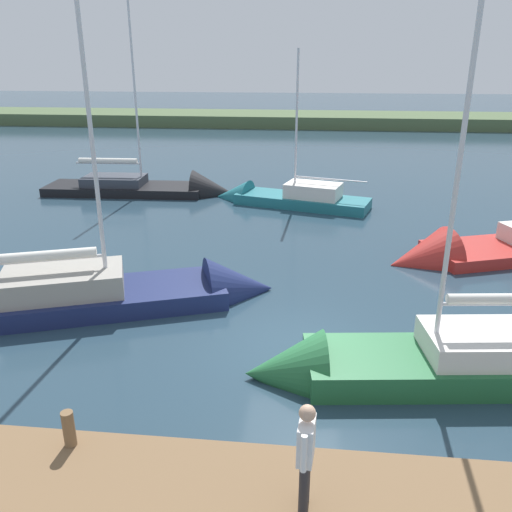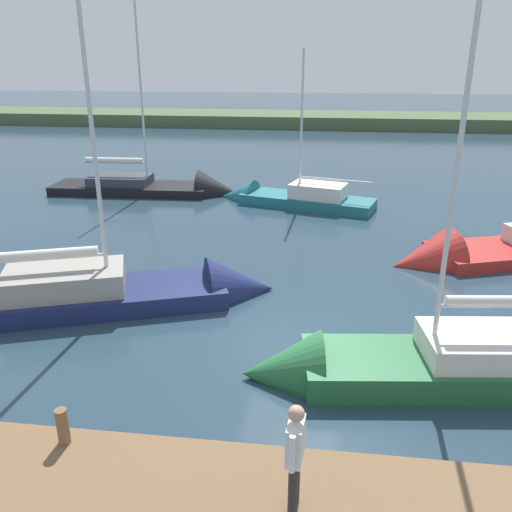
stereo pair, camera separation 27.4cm
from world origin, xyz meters
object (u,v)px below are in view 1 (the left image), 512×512
(sailboat_mid_channel, at_px, (490,254))
(sailboat_far_right, at_px, (160,191))
(sailboat_outer_mooring, at_px, (396,368))
(person_on_dock, at_px, (306,449))
(mooring_post_near, at_px, (69,429))
(sailboat_near_dock, at_px, (280,201))
(sailboat_behind_pier, at_px, (136,297))

(sailboat_mid_channel, distance_m, sailboat_far_right, 16.70)
(sailboat_outer_mooring, relative_size, sailboat_far_right, 0.86)
(sailboat_outer_mooring, height_order, sailboat_mid_channel, sailboat_mid_channel)
(sailboat_outer_mooring, relative_size, person_on_dock, 5.54)
(sailboat_far_right, bearing_deg, sailboat_mid_channel, -30.57)
(person_on_dock, bearing_deg, sailboat_mid_channel, -111.06)
(mooring_post_near, height_order, person_on_dock, person_on_dock)
(sailboat_near_dock, xyz_separation_m, person_on_dock, (-1.58, 19.58, 1.55))
(mooring_post_near, height_order, sailboat_outer_mooring, sailboat_outer_mooring)
(sailboat_outer_mooring, xyz_separation_m, sailboat_far_right, (10.10, -16.37, -0.12))
(mooring_post_near, bearing_deg, sailboat_far_right, -78.42)
(sailboat_near_dock, distance_m, sailboat_far_right, 6.65)
(mooring_post_near, bearing_deg, sailboat_behind_pier, -80.58)
(sailboat_behind_pier, height_order, person_on_dock, sailboat_behind_pier)
(sailboat_outer_mooring, bearing_deg, person_on_dock, 59.57)
(sailboat_outer_mooring, xyz_separation_m, person_on_dock, (2.01, 4.57, 1.45))
(sailboat_near_dock, height_order, sailboat_far_right, sailboat_far_right)
(person_on_dock, bearing_deg, sailboat_far_right, -63.05)
(sailboat_mid_channel, bearing_deg, sailboat_behind_pier, 4.83)
(sailboat_near_dock, relative_size, person_on_dock, 4.64)
(mooring_post_near, distance_m, sailboat_near_dock, 18.86)
(sailboat_behind_pier, bearing_deg, sailboat_outer_mooring, -43.63)
(sailboat_near_dock, bearing_deg, sailboat_behind_pier, 89.51)
(sailboat_behind_pier, bearing_deg, sailboat_near_dock, 53.59)
(sailboat_behind_pier, bearing_deg, mooring_post_near, -100.37)
(sailboat_behind_pier, xyz_separation_m, sailboat_far_right, (2.97, -13.22, -0.08))
(sailboat_mid_channel, height_order, person_on_dock, sailboat_mid_channel)
(mooring_post_near, xyz_separation_m, sailboat_near_dock, (-2.41, -18.68, -0.85))
(sailboat_near_dock, bearing_deg, sailboat_mid_channel, 156.75)
(sailboat_mid_channel, bearing_deg, mooring_post_near, 29.62)
(sailboat_behind_pier, relative_size, sailboat_mid_channel, 1.07)
(sailboat_outer_mooring, bearing_deg, sailboat_far_right, -65.06)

